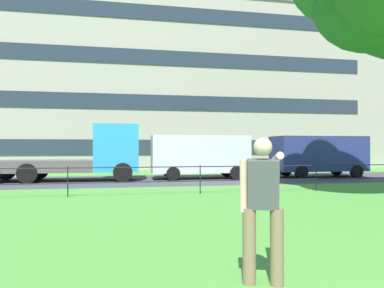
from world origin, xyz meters
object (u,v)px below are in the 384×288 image
object	(u,v)px
flatbed_truck_far_left	(86,156)
panel_van_center	(200,154)
person_thrower	(263,205)
panel_van_right	(319,154)
apartment_building_background	(168,91)

from	to	relation	value
flatbed_truck_far_left	panel_van_center	xyz separation A→B (m)	(5.74, 0.06, 0.05)
person_thrower	panel_van_right	world-z (taller)	panel_van_right
flatbed_truck_far_left	apartment_building_background	world-z (taller)	apartment_building_background
flatbed_truck_far_left	apartment_building_background	size ratio (longest dim) A/B	0.21
person_thrower	flatbed_truck_far_left	xyz separation A→B (m)	(-3.38, 14.40, 0.28)
flatbed_truck_far_left	person_thrower	bearing A→B (deg)	-76.79
panel_van_center	apartment_building_background	world-z (taller)	apartment_building_background
apartment_building_background	panel_van_right	bearing A→B (deg)	-64.88
person_thrower	flatbed_truck_far_left	distance (m)	14.79
flatbed_truck_far_left	apartment_building_background	bearing A→B (deg)	67.71
person_thrower	flatbed_truck_far_left	world-z (taller)	flatbed_truck_far_left
person_thrower	apartment_building_background	distance (m)	29.18
panel_van_right	apartment_building_background	world-z (taller)	apartment_building_background
panel_van_right	apartment_building_background	distance (m)	16.60
panel_van_right	panel_van_center	bearing A→B (deg)	178.71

